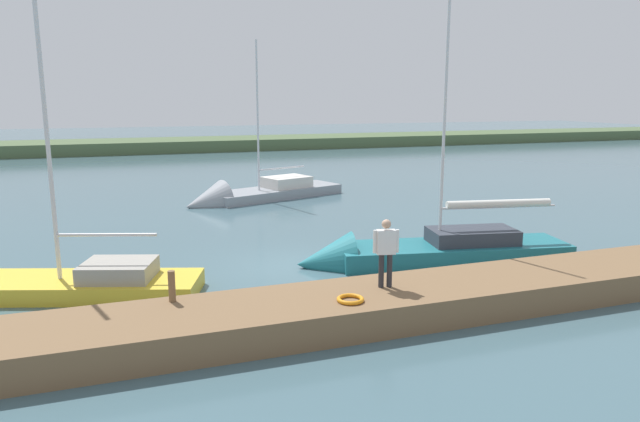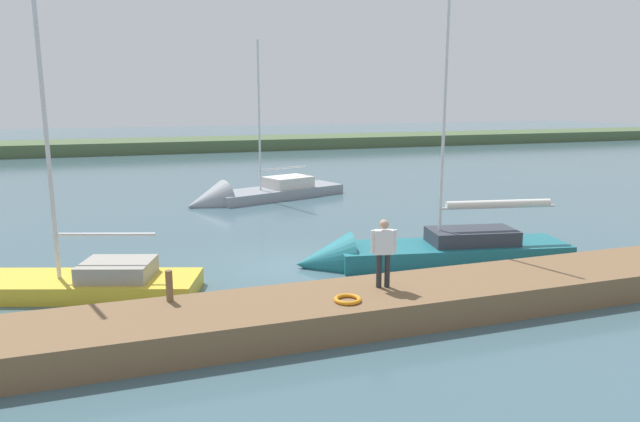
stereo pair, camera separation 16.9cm
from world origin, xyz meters
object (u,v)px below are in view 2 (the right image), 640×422
at_px(life_ring_buoy, 348,299).
at_px(sailboat_inner_slip, 252,197).
at_px(sailboat_far_left, 32,289).
at_px(person_on_dock, 384,248).
at_px(sailboat_far_right, 417,257).
at_px(mooring_post_near, 169,286).

bearing_deg(life_ring_buoy, sailboat_inner_slip, -94.98).
relative_size(sailboat_far_left, person_on_dock, 5.11).
relative_size(sailboat_far_left, sailboat_far_right, 0.92).
height_order(life_ring_buoy, sailboat_far_left, sailboat_far_left).
xyz_separation_m(mooring_post_near, life_ring_buoy, (-4.02, 1.40, -0.33)).
relative_size(sailboat_inner_slip, person_on_dock, 5.46).
height_order(life_ring_buoy, sailboat_inner_slip, sailboat_inner_slip).
xyz_separation_m(mooring_post_near, sailboat_inner_slip, (-5.62, -17.04, -0.98)).
bearing_deg(person_on_dock, sailboat_far_left, -105.49).
bearing_deg(life_ring_buoy, mooring_post_near, -19.22).
bearing_deg(mooring_post_near, sailboat_far_left, -48.24).
bearing_deg(person_on_dock, sailboat_far_right, 154.23).
distance_m(mooring_post_near, person_on_dock, 5.35).
height_order(mooring_post_near, life_ring_buoy, mooring_post_near).
distance_m(mooring_post_near, sailboat_far_right, 9.05).
bearing_deg(mooring_post_near, sailboat_inner_slip, -108.26).
xyz_separation_m(sailboat_inner_slip, person_on_dock, (0.36, 17.76, 1.63)).
xyz_separation_m(sailboat_far_left, sailboat_far_right, (-11.98, 0.76, 0.08)).
xyz_separation_m(mooring_post_near, sailboat_far_right, (-8.40, -3.24, -0.92)).
height_order(mooring_post_near, person_on_dock, person_on_dock).
height_order(sailboat_far_left, sailboat_far_right, sailboat_far_right).
relative_size(mooring_post_near, person_on_dock, 0.43).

